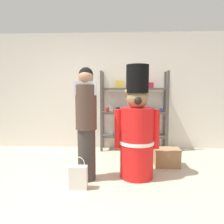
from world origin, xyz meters
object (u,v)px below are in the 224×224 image
at_px(teddy_bear_guard, 137,131).
at_px(display_crate, 167,157).
at_px(person_shopper, 86,121).
at_px(shopping_bag, 78,177).
at_px(merchandise_shelf, 134,110).

xyz_separation_m(teddy_bear_guard, display_crate, (0.56, 0.48, -0.56)).
relative_size(teddy_bear_guard, display_crate, 3.84).
distance_m(person_shopper, display_crate, 1.60).
bearing_deg(shopping_bag, teddy_bear_guard, 28.40).
bearing_deg(display_crate, teddy_bear_guard, -139.58).
bearing_deg(display_crate, shopping_bag, -146.24).
bearing_deg(merchandise_shelf, shopping_bag, -113.57).
height_order(teddy_bear_guard, person_shopper, teddy_bear_guard).
xyz_separation_m(teddy_bear_guard, person_shopper, (-0.74, -0.12, 0.16)).
distance_m(teddy_bear_guard, display_crate, 0.92).
bearing_deg(shopping_bag, display_crate, 33.76).
bearing_deg(merchandise_shelf, teddy_bear_guard, -91.34).
relative_size(person_shopper, shopping_bag, 3.72).
distance_m(shopping_bag, display_crate, 1.65).
xyz_separation_m(person_shopper, display_crate, (1.30, 0.60, -0.72)).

